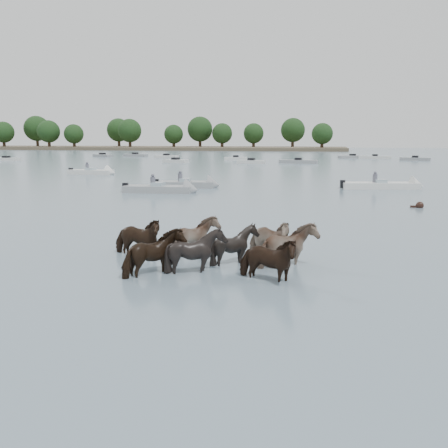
# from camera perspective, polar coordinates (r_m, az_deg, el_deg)

# --- Properties ---
(ground) EXTENTS (400.00, 400.00, 0.00)m
(ground) POSITION_cam_1_polar(r_m,az_deg,el_deg) (13.40, -5.99, -6.67)
(ground) COLOR #4E6270
(ground) RESTS_ON ground
(shoreline) EXTENTS (160.00, 30.00, 1.00)m
(shoreline) POSITION_cam_1_polar(r_m,az_deg,el_deg) (178.32, -12.83, 8.62)
(shoreline) COLOR #4C4233
(shoreline) RESTS_ON ground
(pony_herd) EXTENTS (6.93, 4.41, 1.60)m
(pony_herd) POSITION_cam_1_polar(r_m,az_deg,el_deg) (14.88, -0.77, -2.94)
(pony_herd) COLOR black
(pony_herd) RESTS_ON ground
(swimming_pony) EXTENTS (0.72, 0.44, 0.44)m
(swimming_pony) POSITION_cam_1_polar(r_m,az_deg,el_deg) (29.46, 21.72, 1.98)
(swimming_pony) COLOR black
(swimming_pony) RESTS_ON ground
(motorboat_a) EXTENTS (5.27, 2.30, 1.92)m
(motorboat_a) POSITION_cam_1_polar(r_m,az_deg,el_deg) (38.75, -3.45, 4.60)
(motorboat_a) COLOR gray
(motorboat_a) RESTS_ON ground
(motorboat_b) EXTENTS (5.58, 1.92, 1.92)m
(motorboat_b) POSITION_cam_1_polar(r_m,az_deg,el_deg) (35.27, -6.45, 4.03)
(motorboat_b) COLOR gray
(motorboat_b) RESTS_ON ground
(motorboat_c) EXTENTS (6.44, 2.67, 1.92)m
(motorboat_c) POSITION_cam_1_polar(r_m,az_deg,el_deg) (39.90, 18.81, 4.24)
(motorboat_c) COLOR silver
(motorboat_c) RESTS_ON ground
(motorboat_f) EXTENTS (5.49, 1.83, 1.92)m
(motorboat_f) POSITION_cam_1_polar(r_m,az_deg,el_deg) (54.60, -14.53, 5.85)
(motorboat_f) COLOR silver
(motorboat_f) RESTS_ON ground
(distant_flotilla) EXTENTS (105.36, 27.78, 0.93)m
(distant_flotilla) POSITION_cam_1_polar(r_m,az_deg,el_deg) (87.69, 9.83, 7.46)
(distant_flotilla) COLOR silver
(distant_flotilla) RESTS_ON ground
(treeline) EXTENTS (150.82, 23.23, 12.40)m
(treeline) POSITION_cam_1_polar(r_m,az_deg,el_deg) (181.15, -14.83, 10.44)
(treeline) COLOR #382619
(treeline) RESTS_ON ground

